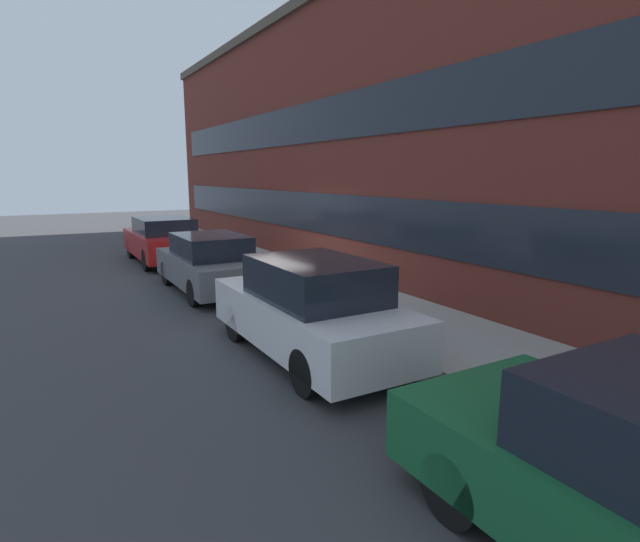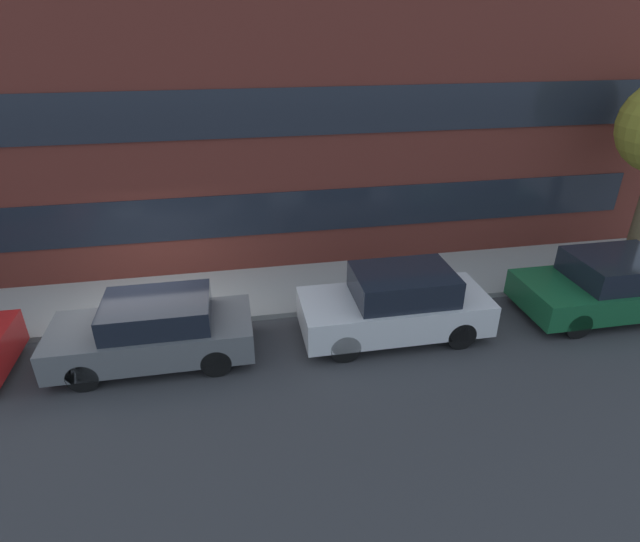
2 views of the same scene
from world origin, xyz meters
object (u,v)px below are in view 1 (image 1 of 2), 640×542
parked_car_red (164,240)px  parked_car_grey (210,264)px  parked_car_white (311,309)px  fire_hydrant (215,243)px

parked_car_red → parked_car_grey: size_ratio=1.07×
parked_car_red → parked_car_white: (9.55, 0.00, 0.02)m
parked_car_grey → parked_car_red: bearing=0.0°
parked_car_red → fire_hydrant: 1.71m
parked_car_white → parked_car_red: bearing=0.0°
parked_car_white → fire_hydrant: parked_car_white is taller
parked_car_red → parked_car_grey: 4.64m
parked_car_grey → fire_hydrant: 5.10m
parked_car_red → parked_car_white: size_ratio=1.05×
parked_car_red → parked_car_white: 9.55m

